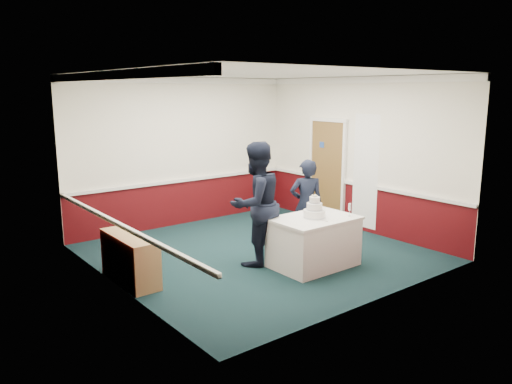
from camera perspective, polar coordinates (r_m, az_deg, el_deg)
ground at (r=8.62m, az=0.32°, el=-6.96°), size 5.00×5.00×0.00m
room_shell at (r=8.75m, az=-1.75°, el=6.48°), size 5.00×5.00×3.00m
sideboard at (r=7.50m, az=-14.18°, el=-7.37°), size 0.41×1.20×0.70m
cake_table at (r=7.95m, az=6.60°, el=-5.63°), size 1.32×0.92×0.79m
wedding_cake at (r=7.81m, az=6.68°, el=-2.13°), size 0.35×0.35×0.36m
cake_knife at (r=7.68m, az=7.56°, el=-3.22°), size 0.03×0.22×0.00m
champagne_flute at (r=7.98m, az=10.66°, el=-1.76°), size 0.05×0.05×0.21m
person_man at (r=7.85m, az=-0.01°, el=-1.37°), size 1.01×0.82×1.97m
person_woman at (r=8.64m, az=5.77°, el=-1.49°), size 0.69×0.62×1.59m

